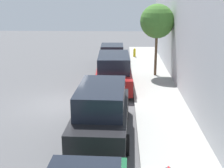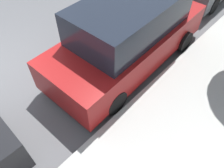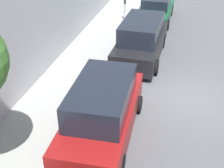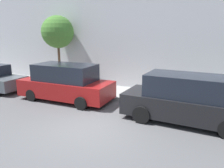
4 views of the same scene
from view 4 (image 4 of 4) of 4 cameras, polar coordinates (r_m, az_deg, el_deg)
name	(u,v)px [view 4 (image 4 of 4)]	position (r m, az deg, el deg)	size (l,w,h in m)	color
ground_plane	(91,128)	(8.36, -5.63, -11.35)	(60.00, 60.00, 0.00)	#515154
sidewalk	(134,94)	(12.34, 5.74, -2.72)	(2.41, 32.00, 0.15)	#9E9E99
parked_minivan_second	(186,99)	(9.04, 18.81, -3.85)	(2.04, 4.95, 1.90)	black
parked_minivan_third	(66,83)	(11.55, -12.00, 0.27)	(2.04, 4.95, 1.90)	maroon
street_tree	(58,32)	(14.76, -14.01, 13.01)	(2.06, 2.06, 4.38)	brown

